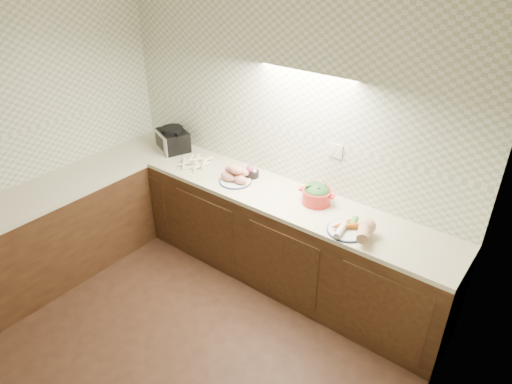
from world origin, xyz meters
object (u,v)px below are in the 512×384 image
Objects in this scene: sweet_potato_plate at (236,176)px; onion_bowl at (251,172)px; parsnip_pile at (195,161)px; dutch_oven at (317,194)px; veg_plate at (357,227)px; toaster_oven at (173,139)px.

sweet_potato_plate reaches higher than onion_bowl.
onion_bowl is (0.05, 0.17, -0.02)m from sweet_potato_plate.
onion_bowl is (0.62, 0.12, 0.01)m from parsnip_pile.
parsnip_pile is at bearing 174.42° from dutch_oven.
parsnip_pile is at bearing -168.90° from onion_bowl.
parsnip_pile is 0.88× the size of veg_plate.
toaster_oven reaches higher than onion_bowl.
parsnip_pile is 2.34× the size of onion_bowl.
veg_plate is (0.48, -0.20, -0.03)m from dutch_oven.
toaster_oven is 1.10× the size of veg_plate.
veg_plate is at bearing -2.92° from sweet_potato_plate.
veg_plate reaches higher than onion_bowl.
parsnip_pile is 1.36m from dutch_oven.
toaster_oven is 1.40× the size of sweet_potato_plate.
dutch_oven is at bearing 3.60° from parsnip_pile.
sweet_potato_plate reaches higher than veg_plate.
toaster_oven is at bearing 166.50° from parsnip_pile.
dutch_oven reaches higher than veg_plate.
veg_plate is (1.26, -0.06, -0.01)m from sweet_potato_plate.
parsnip_pile is at bearing 8.94° from toaster_oven.
toaster_oven is 1.76m from dutch_oven.
toaster_oven is at bearing 171.58° from sweet_potato_plate.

